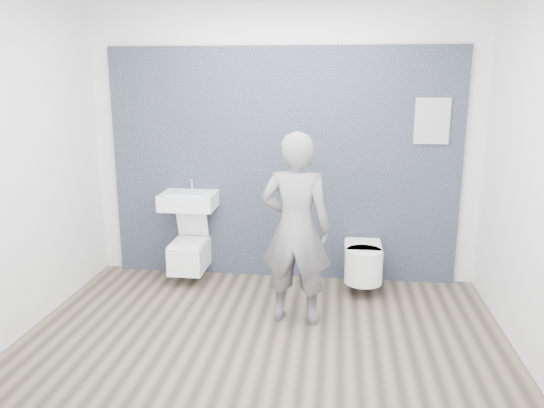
# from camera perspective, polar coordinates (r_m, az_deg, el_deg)

# --- Properties ---
(ground) EXTENTS (4.00, 4.00, 0.00)m
(ground) POSITION_cam_1_polar(r_m,az_deg,el_deg) (4.49, -0.97, -14.34)
(ground) COLOR brown
(ground) RESTS_ON ground
(room_shell) EXTENTS (4.00, 4.00, 4.00)m
(room_shell) POSITION_cam_1_polar(r_m,az_deg,el_deg) (3.98, -1.08, 8.37)
(room_shell) COLOR silver
(room_shell) RESTS_ON ground
(tile_wall) EXTENTS (3.60, 0.06, 2.40)m
(tile_wall) POSITION_cam_1_polar(r_m,az_deg,el_deg) (5.82, 1.07, -7.61)
(tile_wall) COLOR black
(tile_wall) RESTS_ON ground
(washbasin) EXTENTS (0.55, 0.42, 0.42)m
(washbasin) POSITION_cam_1_polar(r_m,az_deg,el_deg) (5.52, -8.96, 0.41)
(washbasin) COLOR white
(washbasin) RESTS_ON ground
(toilet_square) EXTENTS (0.35, 0.50, 0.66)m
(toilet_square) POSITION_cam_1_polar(r_m,az_deg,el_deg) (5.63, -8.85, -5.28)
(toilet_square) COLOR white
(toilet_square) RESTS_ON ground
(toilet_rounded) EXTENTS (0.37, 0.62, 0.34)m
(toilet_rounded) POSITION_cam_1_polar(r_m,az_deg,el_deg) (5.37, 9.77, -6.18)
(toilet_rounded) COLOR white
(toilet_rounded) RESTS_ON ground
(info_placard) EXTENTS (0.34, 0.03, 0.45)m
(info_placard) POSITION_cam_1_polar(r_m,az_deg,el_deg) (5.82, 15.71, -8.13)
(info_placard) COLOR silver
(info_placard) RESTS_ON ground
(visitor) EXTENTS (0.65, 0.46, 1.67)m
(visitor) POSITION_cam_1_polar(r_m,az_deg,el_deg) (4.52, 2.58, -2.72)
(visitor) COLOR slate
(visitor) RESTS_ON ground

